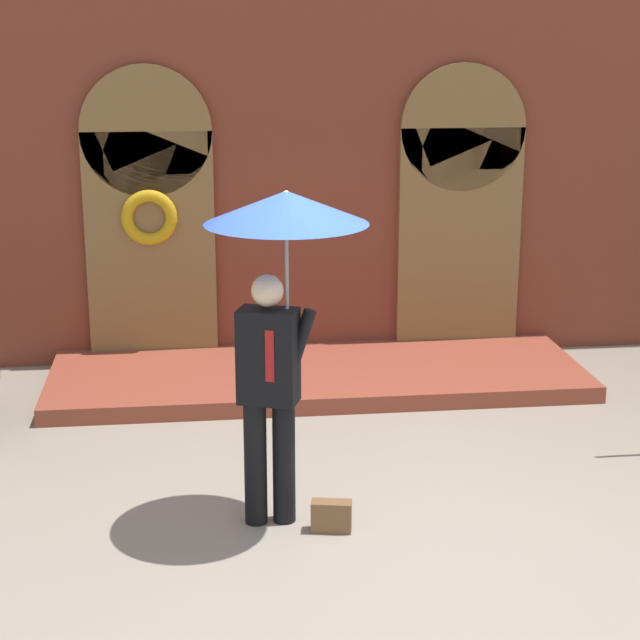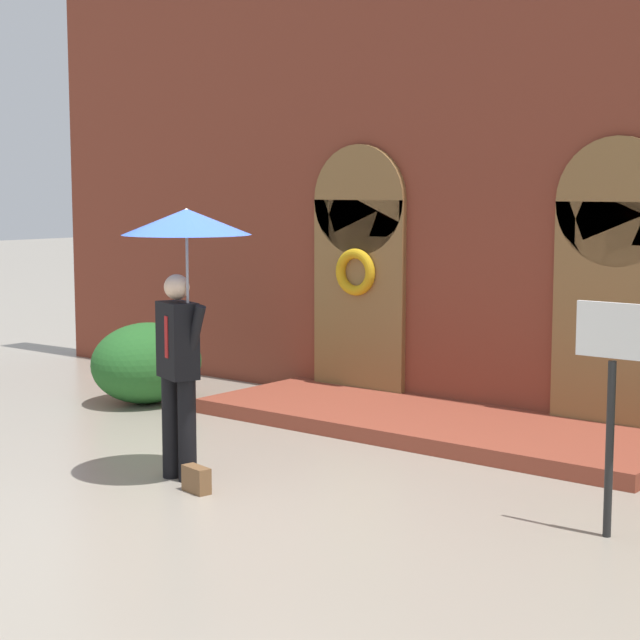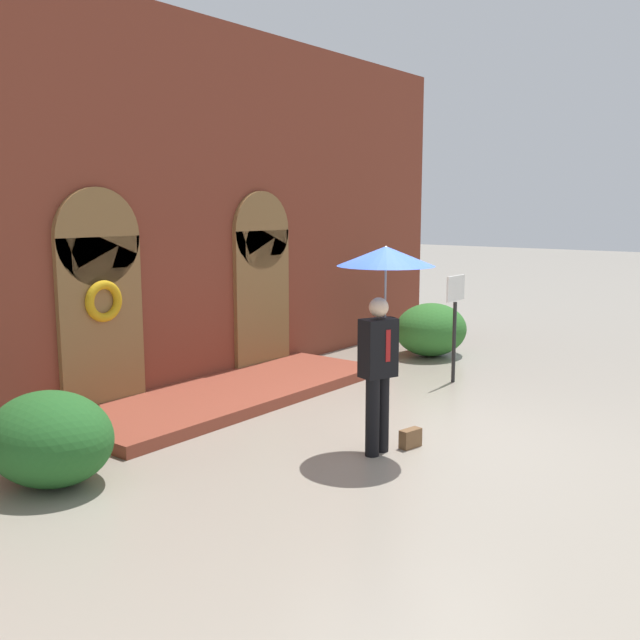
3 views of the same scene
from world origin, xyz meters
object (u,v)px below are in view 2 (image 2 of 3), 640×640
object	(u,v)px
person_with_umbrella	(184,262)
sign_post	(612,380)
handbag	(196,479)
shrub_left	(147,363)

from	to	relation	value
person_with_umbrella	sign_post	bearing A→B (deg)	14.07
sign_post	person_with_umbrella	bearing A→B (deg)	-165.93
handbag	shrub_left	size ratio (longest dim) A/B	0.20
handbag	sign_post	distance (m)	3.50
handbag	sign_post	bearing A→B (deg)	30.17
person_with_umbrella	handbag	world-z (taller)	person_with_umbrella
sign_post	shrub_left	distance (m)	6.51
person_with_umbrella	handbag	size ratio (longest dim) A/B	8.44
person_with_umbrella	sign_post	world-z (taller)	person_with_umbrella
person_with_umbrella	shrub_left	xyz separation A→B (m)	(-2.88, 2.13, -1.43)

